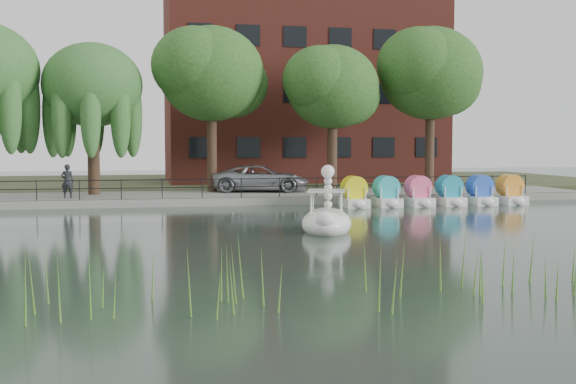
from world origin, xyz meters
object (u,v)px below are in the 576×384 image
object	(u,v)px
bicycle	(352,185)
pedestrian	(67,179)
swan_boat	(327,218)
minivan	(261,176)

from	to	relation	value
bicycle	pedestrian	world-z (taller)	pedestrian
bicycle	pedestrian	bearing A→B (deg)	111.14
bicycle	swan_boat	bearing A→B (deg)	-177.87
minivan	swan_boat	size ratio (longest dim) A/B	1.94
pedestrian	bicycle	bearing A→B (deg)	-178.18
pedestrian	swan_boat	bearing A→B (deg)	131.93
minivan	swan_boat	distance (m)	15.60
minivan	pedestrian	distance (m)	10.75
minivan	pedestrian	world-z (taller)	pedestrian
swan_boat	pedestrian	bearing A→B (deg)	145.63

